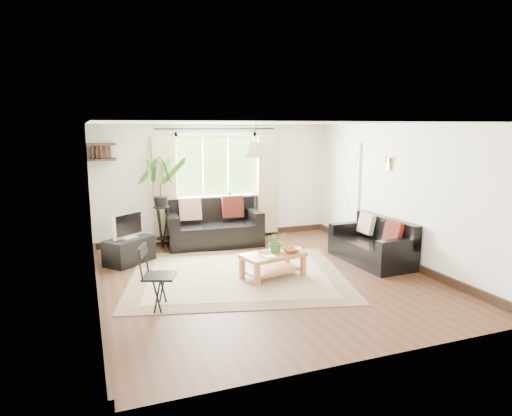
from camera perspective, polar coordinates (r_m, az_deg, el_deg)
name	(u,v)px	position (r m, az deg, el deg)	size (l,w,h in m)	color
floor	(265,278)	(7.28, 1.13, -8.69)	(5.50, 5.50, 0.00)	#311E10
ceiling	(266,123)	(6.88, 1.20, 10.57)	(5.50, 5.50, 0.00)	white
wall_back	(216,182)	(9.56, -4.99, 3.23)	(5.00, 0.02, 2.40)	white
wall_front	(370,246)	(4.60, 14.06, -4.69)	(5.00, 0.02, 2.40)	white
wall_left	(92,214)	(6.49, -19.78, -0.67)	(0.02, 5.50, 2.40)	white
wall_right	(400,194)	(8.23, 17.54, 1.66)	(0.02, 5.50, 2.40)	white
rug	(237,275)	(7.37, -2.34, -8.38)	(3.35, 2.87, 0.02)	beige
window	(217,166)	(9.49, -4.96, 5.30)	(2.50, 0.16, 2.16)	white
door	(345,192)	(9.62, 11.10, 1.92)	(0.06, 0.96, 2.06)	silver
corner_shelf	(101,152)	(8.91, -18.78, 6.67)	(0.50, 0.50, 0.34)	black
pendant_lamp	(256,146)	(7.26, 0.00, 7.79)	(0.36, 0.36, 0.54)	beige
wall_sconce	(387,162)	(8.37, 16.09, 5.59)	(0.12, 0.12, 0.28)	beige
sofa_back	(214,224)	(9.13, -5.29, -1.97)	(1.85, 0.93, 0.87)	black
sofa_right	(371,242)	(8.22, 14.22, -4.10)	(0.78, 1.57, 0.74)	black
coffee_table	(273,266)	(7.21, 2.12, -7.20)	(0.97, 0.53, 0.40)	#956031
table_plant	(276,241)	(7.20, 2.52, -4.19)	(0.31, 0.27, 0.34)	#316629
bowl	(291,250)	(7.24, 4.38, -5.22)	(0.30, 0.30, 0.07)	brown
book_a	(263,257)	(6.95, 0.87, -6.08)	(0.17, 0.24, 0.02)	white
book_b	(259,253)	(7.13, 0.35, -5.63)	(0.18, 0.24, 0.02)	brown
tv_stand	(129,251)	(8.25, -15.56, -5.17)	(0.83, 0.47, 0.44)	black
tv	(128,225)	(8.14, -15.72, -2.00)	(0.64, 0.21, 0.49)	#A5A5AA
palm_stand	(161,203)	(8.95, -11.79, 0.64)	(0.70, 0.70, 1.80)	black
folding_chair	(159,277)	(6.11, -11.99, -8.46)	(0.44, 0.44, 0.85)	black
sill_plant	(229,189)	(9.53, -3.34, 2.41)	(0.14, 0.10, 0.27)	#2D6023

